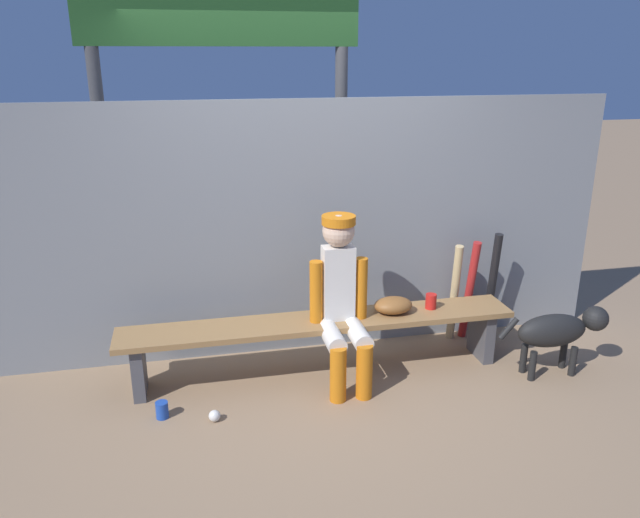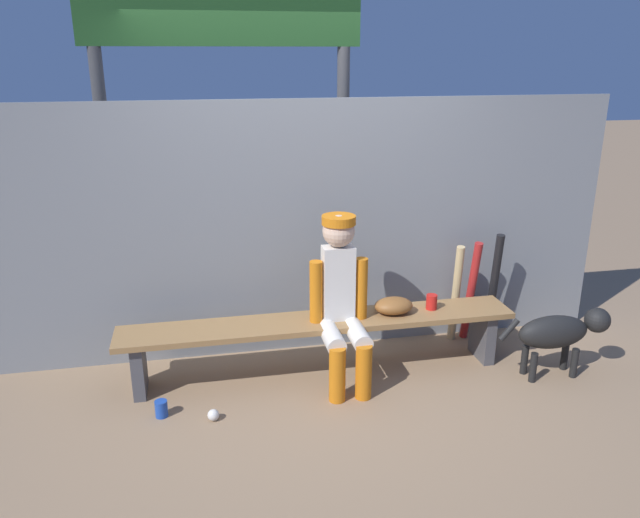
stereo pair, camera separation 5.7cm
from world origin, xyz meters
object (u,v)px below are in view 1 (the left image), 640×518
(scoreboard, at_px, (228,23))
(dog, at_px, (559,330))
(cup_on_ground, at_px, (162,410))
(cup_on_bench, at_px, (431,301))
(player_seated, at_px, (342,296))
(baseball_glove, at_px, (393,305))
(bat_aluminum_black, at_px, (492,286))
(bat_aluminum_red, at_px, (469,291))
(dugout_bench, at_px, (320,331))
(baseball, at_px, (214,416))
(bat_wood_natural, at_px, (454,293))

(scoreboard, bearing_deg, dog, -33.72)
(cup_on_ground, distance_m, cup_on_bench, 2.02)
(cup_on_ground, bearing_deg, player_seated, 10.94)
(baseball_glove, xyz_separation_m, cup_on_bench, (0.30, 0.02, -0.01))
(bat_aluminum_black, height_order, cup_on_ground, bat_aluminum_black)
(player_seated, height_order, bat_aluminum_red, player_seated)
(cup_on_bench, bearing_deg, player_seated, -169.80)
(player_seated, height_order, scoreboard, scoreboard)
(dugout_bench, distance_m, scoreboard, 2.38)
(bat_aluminum_black, relative_size, cup_on_ground, 8.10)
(baseball, bearing_deg, dugout_bench, 30.14)
(baseball, bearing_deg, bat_aluminum_red, 20.08)
(cup_on_ground, relative_size, scoreboard, 0.03)
(bat_aluminum_black, bearing_deg, baseball, -161.66)
(bat_aluminum_red, bearing_deg, dugout_bench, -166.84)
(player_seated, relative_size, dog, 1.39)
(bat_wood_natural, xyz_separation_m, scoreboard, (-1.62, 0.76, 2.01))
(baseball_glove, distance_m, dog, 1.19)
(player_seated, bearing_deg, baseball_glove, 14.30)
(bat_aluminum_black, xyz_separation_m, cup_on_bench, (-0.63, -0.27, 0.03))
(bat_wood_natural, distance_m, scoreboard, 2.69)
(cup_on_bench, distance_m, dog, 0.92)
(baseball_glove, distance_m, bat_wood_natural, 0.69)
(bat_aluminum_black, distance_m, dog, 0.68)
(bat_wood_natural, xyz_separation_m, bat_aluminum_black, (0.31, -0.01, 0.04))
(cup_on_ground, height_order, scoreboard, scoreboard)
(cup_on_bench, bearing_deg, baseball_glove, -175.63)
(baseball, bearing_deg, scoreboard, 78.23)
(player_seated, bearing_deg, cup_on_bench, 10.20)
(bat_wood_natural, distance_m, baseball, 2.11)
(baseball, distance_m, cup_on_ground, 0.34)
(cup_on_ground, xyz_separation_m, cup_on_bench, (1.94, 0.37, 0.42))
(bat_aluminum_red, relative_size, dog, 1.00)
(baseball_glove, distance_m, baseball, 1.47)
(bat_aluminum_black, height_order, baseball, bat_aluminum_black)
(baseball_glove, bearing_deg, dog, -17.60)
(bat_aluminum_red, xyz_separation_m, scoreboard, (-1.74, 0.76, 2.00))
(baseball, xyz_separation_m, cup_on_ground, (-0.32, 0.11, 0.02))
(baseball_glove, bearing_deg, bat_aluminum_black, 17.45)
(scoreboard, bearing_deg, cup_on_bench, -38.61)
(cup_on_bench, height_order, dog, cup_on_bench)
(bat_wood_natural, relative_size, cup_on_bench, 7.42)
(scoreboard, relative_size, dog, 4.07)
(baseball, relative_size, dog, 0.09)
(baseball_glove, relative_size, cup_on_bench, 2.55)
(bat_wood_natural, height_order, cup_on_bench, bat_wood_natural)
(player_seated, relative_size, baseball_glove, 4.19)
(cup_on_ground, height_order, dog, dog)
(bat_aluminum_red, relative_size, baseball, 11.34)
(baseball_glove, bearing_deg, baseball, -161.04)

